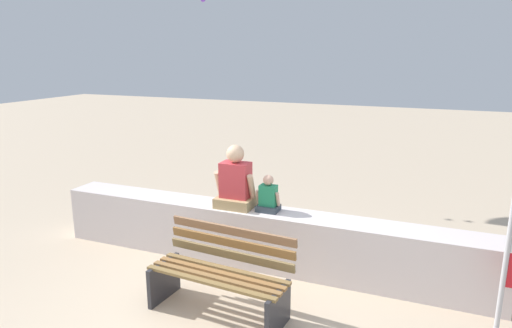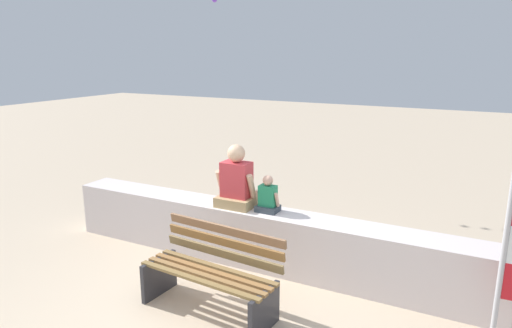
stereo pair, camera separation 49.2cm
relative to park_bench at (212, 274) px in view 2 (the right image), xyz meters
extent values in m
plane|color=#CAB396|center=(-0.02, -0.06, -0.41)|extent=(40.00, 40.00, 0.00)
cube|color=silver|center=(-0.02, 1.18, -0.04)|extent=(5.79, 0.49, 0.75)
cube|color=olive|center=(-0.02, -0.25, 0.04)|extent=(1.52, 0.19, 0.03)
cube|color=olive|center=(-0.01, -0.14, 0.04)|extent=(1.52, 0.19, 0.03)
cube|color=olive|center=(0.00, -0.02, 0.04)|extent=(1.52, 0.19, 0.03)
cube|color=olive|center=(0.01, 0.09, 0.04)|extent=(1.52, 0.19, 0.03)
cube|color=olive|center=(0.02, 0.19, 0.16)|extent=(1.52, 0.17, 0.10)
cube|color=olive|center=(0.02, 0.22, 0.29)|extent=(1.52, 0.17, 0.10)
cube|color=#8B6344|center=(0.02, 0.24, 0.42)|extent=(1.52, 0.17, 0.10)
cube|color=#2D2D33|center=(-0.71, -0.02, -0.19)|extent=(0.09, 0.53, 0.45)
cube|color=#2D2D33|center=(0.69, -0.14, -0.19)|extent=(0.09, 0.53, 0.45)
cube|color=tan|center=(-0.36, 1.19, 0.41)|extent=(0.48, 0.39, 0.13)
cube|color=#CF3B43|center=(-0.36, 1.19, 0.70)|extent=(0.37, 0.24, 0.46)
cylinder|color=#DAB08C|center=(-0.59, 1.16, 0.65)|extent=(0.08, 0.18, 0.34)
cylinder|color=#DAB08C|center=(-0.13, 1.16, 0.65)|extent=(0.08, 0.18, 0.34)
sphere|color=#DAB08C|center=(-0.36, 1.19, 1.05)|extent=(0.23, 0.23, 0.23)
cube|color=#343F48|center=(0.09, 1.19, 0.38)|extent=(0.28, 0.23, 0.08)
cube|color=#258D5C|center=(0.09, 1.19, 0.55)|extent=(0.21, 0.14, 0.26)
cylinder|color=#DDA98E|center=(-0.05, 1.17, 0.52)|extent=(0.04, 0.11, 0.19)
cylinder|color=#DDA98E|center=(0.22, 1.17, 0.52)|extent=(0.04, 0.11, 0.19)
sphere|color=#DDA98E|center=(0.09, 1.19, 0.75)|extent=(0.13, 0.13, 0.13)
cylinder|color=#B7B7BC|center=(2.70, 0.59, 0.91)|extent=(0.05, 0.05, 2.65)
sphere|color=#7A43CE|center=(-1.56, 2.64, 3.10)|extent=(0.08, 0.08, 0.08)
camera|label=1|loc=(1.99, -3.93, 2.30)|focal=31.86mm
camera|label=2|loc=(2.44, -3.72, 2.30)|focal=31.86mm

